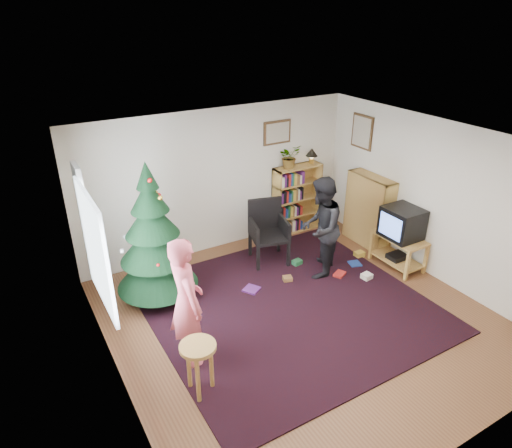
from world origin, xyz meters
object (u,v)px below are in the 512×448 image
potted_plant (289,157)px  table_lamp (312,153)px  crt_tv (402,223)px  person_by_chair (320,228)px  person_standing (187,302)px  bookshelf_right (369,210)px  armchair (265,228)px  picture_back (277,132)px  christmas_tree (154,245)px  tv_stand (398,249)px  picture_right (362,132)px  bookshelf_back (297,198)px  stool (198,356)px

potted_plant → table_lamp: bearing=-0.0°
crt_tv → person_by_chair: (-1.29, 0.48, 0.02)m
person_standing → potted_plant: bearing=-51.5°
bookshelf_right → potted_plant: (-1.01, 1.10, 0.85)m
armchair → table_lamp: size_ratio=3.61×
picture_back → christmas_tree: 3.06m
tv_stand → armchair: armchair is taller
tv_stand → table_lamp: 2.34m
picture_right → bookshelf_back: picture_right is taller
bookshelf_right → stool: bearing=113.3°
tv_stand → stool: size_ratio=1.28×
crt_tv → armchair: bearing=143.2°
christmas_tree → bookshelf_back: 3.21m
picture_back → armchair: size_ratio=0.52×
christmas_tree → stool: size_ratio=3.16×
potted_plant → table_lamp: size_ratio=1.45×
bookshelf_back → crt_tv: bearing=-71.0°
picture_right → person_by_chair: bearing=-149.3°
stool → potted_plant: bearing=42.7°
crt_tv → table_lamp: size_ratio=1.96×
crt_tv → potted_plant: 2.29m
person_by_chair → table_lamp: 1.88m
bookshelf_right → table_lamp: bearing=24.6°
bookshelf_back → tv_stand: (0.69, -1.99, -0.34)m
christmas_tree → bookshelf_right: christmas_tree is taller
picture_right → christmas_tree: (-4.02, -0.26, -1.06)m
tv_stand → potted_plant: potted_plant is taller
picture_back → table_lamp: 0.83m
armchair → person_by_chair: size_ratio=0.64×
tv_stand → stool: (-4.00, -0.89, 0.20)m
tv_stand → crt_tv: size_ratio=1.50×
bookshelf_back → bookshelf_right: bearing=-53.8°
bookshelf_back → person_by_chair: person_by_chair is taller
picture_back → armchair: bearing=-131.9°
picture_right → table_lamp: picture_right is taller
armchair → person_standing: 2.67m
picture_right → tv_stand: size_ratio=0.69×
picture_back → armchair: (-0.71, -0.79, -1.37)m
stool → crt_tv: bearing=12.5°
picture_right → person_by_chair: (-1.54, -0.92, -1.12)m
person_standing → person_by_chair: size_ratio=1.02×
bookshelf_right → person_by_chair: person_by_chair is taller
bookshelf_back → potted_plant: potted_plant is taller
armchair → person_standing: size_ratio=0.63×
picture_right → person_standing: (-4.13, -1.71, -1.11)m
picture_right → christmas_tree: bearing=-176.3°
armchair → potted_plant: (0.90, 0.66, 0.94)m
bookshelf_back → crt_tv: (0.68, -1.99, 0.14)m
person_by_chair → tv_stand: bearing=117.4°
person_standing → person_by_chair: (2.58, 0.79, -0.01)m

